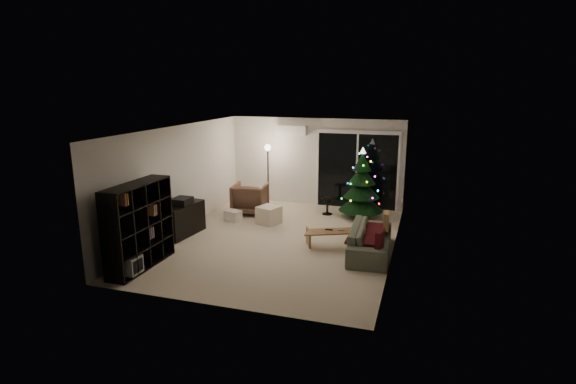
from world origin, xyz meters
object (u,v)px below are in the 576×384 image
(bookshelf, at_px, (130,225))
(sofa, at_px, (370,240))
(coffee_table, at_px, (336,240))
(media_cabinet, at_px, (183,220))
(christmas_tree, at_px, (362,183))
(armchair, at_px, (250,199))

(bookshelf, height_order, sofa, bookshelf)
(sofa, relative_size, coffee_table, 1.60)
(media_cabinet, distance_m, christmas_tree, 4.58)
(bookshelf, distance_m, armchair, 4.16)
(armchair, bearing_deg, christmas_tree, -178.61)
(bookshelf, distance_m, sofa, 4.79)
(sofa, height_order, christmas_tree, christmas_tree)
(media_cabinet, bearing_deg, sofa, 7.59)
(armchair, height_order, christmas_tree, christmas_tree)
(armchair, distance_m, coffee_table, 3.40)
(armchair, height_order, sofa, armchair)
(bookshelf, bearing_deg, sofa, 49.25)
(sofa, bearing_deg, bookshelf, 112.33)
(media_cabinet, distance_m, armchair, 2.29)
(bookshelf, relative_size, sofa, 0.82)
(media_cabinet, bearing_deg, armchair, 75.54)
(media_cabinet, xyz_separation_m, christmas_tree, (3.73, 2.58, 0.57))
(media_cabinet, distance_m, sofa, 4.30)
(sofa, xyz_separation_m, christmas_tree, (-0.57, 2.46, 0.64))
(media_cabinet, height_order, armchair, armchair)
(coffee_table, bearing_deg, christmas_tree, 61.63)
(bookshelf, distance_m, christmas_tree, 5.84)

